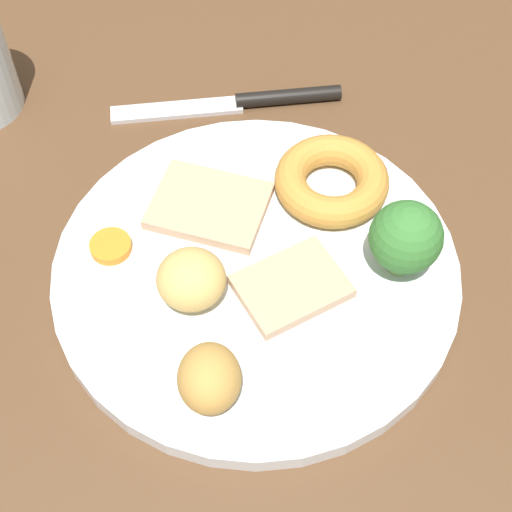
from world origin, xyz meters
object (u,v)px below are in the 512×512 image
Objects in this scene: yorkshire_pudding at (332,180)px; carrot_coin_front at (111,250)px; meat_slice_main at (291,286)px; meat_slice_under at (209,206)px; roast_potato_left at (191,279)px; roast_potato_right at (209,378)px; dinner_plate at (256,271)px; broccoli_floret at (406,238)px; knife at (247,101)px.

yorkshire_pudding is 2.88× the size of carrot_coin_front.
meat_slice_main is 0.87× the size of meat_slice_under.
roast_potato_left is 1.01× the size of roast_potato_right.
dinner_plate is 3.49× the size of meat_slice_under.
broccoli_floret reaches higher than meat_slice_main.
meat_slice_under is at bearing 23.36° from dinner_plate.
roast_potato_right is 0.24× the size of knife.
meat_slice_main is at bearing -45.90° from roast_potato_right.
dinner_plate is 4.86× the size of broccoli_floret.
dinner_plate is 5.85cm from meat_slice_under.
carrot_coin_front reaches higher than dinner_plate.
yorkshire_pudding is at bearing -90.01° from meat_slice_under.
meat_slice_under reaches higher than dinner_plate.
meat_slice_main is (-2.38, -1.86, 1.10)cm from dinner_plate.
roast_potato_left reaches higher than yorkshire_pudding.
yorkshire_pudding is at bearing -81.22° from carrot_coin_front.
knife is at bearing -23.39° from meat_slice_under.
roast_potato_left is at bearing -131.78° from carrot_coin_front.
carrot_coin_front is 19.39cm from broccoli_floret.
knife is (13.60, -11.88, -1.27)cm from carrot_coin_front.
carrot_coin_front reaches higher than knife.
roast_potato_right is (-13.75, 10.88, 0.59)cm from yorkshire_pudding.
broccoli_floret is (-7.22, -11.53, 2.72)cm from meat_slice_under.
roast_potato_right is (-6.95, -0.03, -0.08)cm from roast_potato_left.
dinner_plate is 9.68× the size of carrot_coin_front.
dinner_plate is 6.13× the size of roast_potato_left.
yorkshire_pudding reaches higher than meat_slice_main.
roast_potato_left is at bearing 82.25° from meat_slice_main.
meat_slice_under is at bearing -8.86° from roast_potato_right.
broccoli_floret is at bearing -91.78° from roast_potato_left.
dinner_plate is at bearing 78.12° from broccoli_floret.
meat_slice_main is at bearing -141.97° from dinner_plate.
meat_slice_under is 7.46cm from carrot_coin_front.
yorkshire_pudding is 1.83× the size of roast_potato_left.
carrot_coin_front is (11.31, 4.91, -1.39)cm from roast_potato_right.
roast_potato_right is at bearing 134.10° from meat_slice_main.
meat_slice_main reaches higher than dinner_plate.
meat_slice_main is at bearing -114.99° from carrot_coin_front.
knife is at bearing -21.30° from roast_potato_left.
yorkshire_pudding is 8.00cm from broccoli_floret.
dinner_plate is 10.20cm from broccoli_floret.
broccoli_floret is at bearing -104.43° from carrot_coin_front.
yorkshire_pudding reaches higher than meat_slice_under.
yorkshire_pudding is 16.00cm from carrot_coin_front.
broccoli_floret reaches higher than yorkshire_pudding.
roast_potato_right reaches higher than knife.
broccoli_floret is 19.98cm from knife.
roast_potato_left is (-1.52, 4.45, 2.50)cm from dinner_plate.
carrot_coin_front is at bearing 65.01° from meat_slice_main.
yorkshire_pudding is 0.44× the size of knife.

